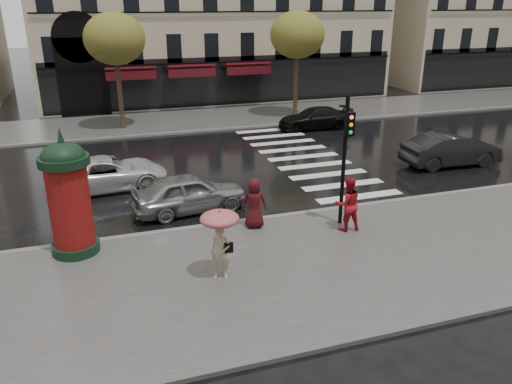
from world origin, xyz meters
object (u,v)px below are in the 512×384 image
object	(u,v)px
man_burgundy	(254,203)
car_black	(314,118)
car_silver	(189,193)
car_white	(108,173)
morris_column	(69,195)
traffic_light	(346,149)
car_darkgrey	(451,150)
woman_red	(348,204)
woman_umbrella	(220,234)

from	to	relation	value
man_burgundy	car_black	bearing A→B (deg)	-105.67
man_burgundy	car_silver	size ratio (longest dim) A/B	0.41
car_silver	car_white	distance (m)	4.27
morris_column	traffic_light	size ratio (longest dim) A/B	0.88
man_burgundy	traffic_light	distance (m)	3.44
morris_column	traffic_light	bearing A→B (deg)	-4.61
morris_column	car_white	size ratio (longest dim) A/B	0.80
man_burgundy	car_darkgrey	world-z (taller)	man_burgundy
car_silver	car_black	bearing A→B (deg)	-50.77
car_black	car_darkgrey	bearing A→B (deg)	23.62
traffic_light	car_darkgrey	world-z (taller)	traffic_light
woman_red	car_white	distance (m)	9.90
car_black	traffic_light	bearing A→B (deg)	-16.73
traffic_light	car_darkgrey	distance (m)	9.37
woman_umbrella	traffic_light	world-z (taller)	traffic_light
woman_umbrella	woman_red	size ratio (longest dim) A/B	1.10
car_white	woman_red	bearing A→B (deg)	-137.91
man_burgundy	car_white	xyz separation A→B (m)	(-4.43, 5.60, -0.30)
woman_umbrella	man_burgundy	size ratio (longest dim) A/B	1.18
woman_umbrella	man_burgundy	bearing A→B (deg)	56.54
car_darkgrey	man_burgundy	bearing A→B (deg)	112.28
woman_red	car_darkgrey	bearing A→B (deg)	-143.84
traffic_light	car_black	distance (m)	14.09
car_white	car_darkgrey	bearing A→B (deg)	-101.48
car_white	car_black	world-z (taller)	car_white
woman_red	traffic_light	xyz separation A→B (m)	(0.05, 0.46, 1.72)
car_silver	car_darkgrey	distance (m)	12.63
car_silver	car_white	size ratio (longest dim) A/B	0.87
car_silver	car_black	size ratio (longest dim) A/B	0.96
woman_red	car_white	xyz separation A→B (m)	(-7.24, 6.74, -0.37)
woman_umbrella	woman_red	distance (m)	4.98
woman_red	car_white	world-z (taller)	woman_red
woman_red	car_silver	distance (m)	5.70
man_burgundy	morris_column	world-z (taller)	morris_column
car_white	car_black	size ratio (longest dim) A/B	1.10
woman_umbrella	car_darkgrey	bearing A→B (deg)	27.79
morris_column	car_silver	bearing A→B (deg)	30.44
woman_umbrella	car_darkgrey	size ratio (longest dim) A/B	0.44
morris_column	car_darkgrey	xyz separation A→B (m)	(16.45, 3.86, -1.20)
woman_red	car_white	bearing A→B (deg)	-38.79
car_darkgrey	car_white	world-z (taller)	car_darkgrey
car_white	man_burgundy	bearing A→B (deg)	-146.59
man_burgundy	car_darkgrey	xyz separation A→B (m)	(10.81, 3.86, -0.21)
morris_column	car_black	size ratio (longest dim) A/B	0.89
woman_umbrella	morris_column	size ratio (longest dim) A/B	0.52
traffic_light	car_white	size ratio (longest dim) A/B	0.91
man_burgundy	car_white	size ratio (longest dim) A/B	0.35
woman_red	man_burgundy	xyz separation A→B (m)	(-2.81, 1.14, -0.06)
woman_red	car_silver	world-z (taller)	woman_red
woman_umbrella	car_silver	world-z (taller)	woman_umbrella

